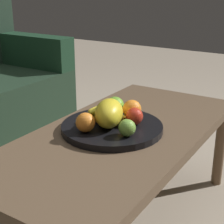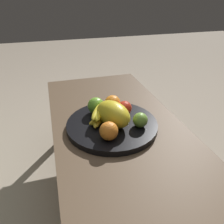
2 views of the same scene
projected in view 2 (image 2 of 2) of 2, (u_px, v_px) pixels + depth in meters
ground_plane at (117, 192)px, 1.18m from camera, size 8.00×8.00×0.00m
coffee_table at (118, 133)px, 0.99m from camera, size 1.18×0.56×0.43m
fruit_bowl at (112, 125)px, 0.94m from camera, size 0.39×0.39×0.03m
melon_large_front at (113, 114)px, 0.89m from camera, size 0.20×0.16×0.10m
orange_front at (113, 103)px, 1.01m from camera, size 0.07×0.07×0.07m
orange_left at (109, 131)px, 0.82m from camera, size 0.07×0.07×0.07m
apple_front at (125, 108)px, 0.97m from camera, size 0.07×0.07×0.07m
apple_left at (96, 106)px, 0.99m from camera, size 0.07×0.07×0.07m
apple_right at (140, 120)px, 0.89m from camera, size 0.06×0.06×0.06m
banana_bunch at (100, 115)px, 0.93m from camera, size 0.16×0.15×0.06m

